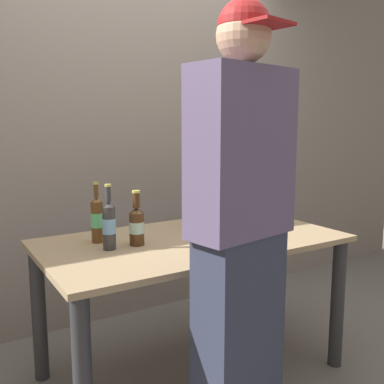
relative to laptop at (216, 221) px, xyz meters
The scene contains 8 objects.
ground_plane 0.86m from the laptop, 153.58° to the right, with size 8.00×8.00×0.00m, color slate.
desk 0.32m from the laptop, 153.58° to the right, with size 1.59×0.87×0.77m.
laptop is the anchor object (origin of this frame).
beer_bottle_brown 0.70m from the laptop, behind, with size 0.06×0.06×0.32m.
beer_bottle_dark 0.56m from the laptop, behind, with size 0.08×0.08×0.28m.
beer_bottle_amber 0.71m from the laptop, behind, with size 0.06×0.06×0.31m.
person_figure 0.83m from the laptop, 118.14° to the right, with size 0.47×0.33×1.84m.
back_wall 0.99m from the laptop, 105.90° to the left, with size 6.00×0.10×2.60m, color gray.
Camera 1 is at (-1.20, -1.94, 1.38)m, focal length 40.79 mm.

